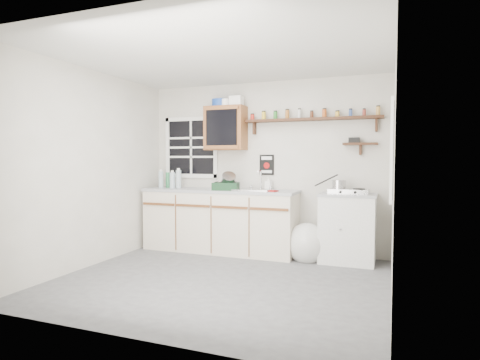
% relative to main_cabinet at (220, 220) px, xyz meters
% --- Properties ---
extents(room, '(3.64, 3.24, 2.54)m').
position_rel_main_cabinet_xyz_m(room, '(0.58, -1.30, 0.79)').
color(room, '#4B4B4E').
rests_on(room, ground).
extents(main_cabinet, '(2.31, 0.63, 0.92)m').
position_rel_main_cabinet_xyz_m(main_cabinet, '(0.00, 0.00, 0.00)').
color(main_cabinet, beige).
rests_on(main_cabinet, floor).
extents(right_cabinet, '(0.73, 0.57, 0.91)m').
position_rel_main_cabinet_xyz_m(right_cabinet, '(1.83, 0.03, -0.01)').
color(right_cabinet, silver).
rests_on(right_cabinet, floor).
extents(sink, '(0.52, 0.44, 0.29)m').
position_rel_main_cabinet_xyz_m(sink, '(0.54, 0.01, 0.47)').
color(sink, '#B4B4B9').
rests_on(sink, main_cabinet).
extents(upper_cabinet, '(0.60, 0.32, 0.65)m').
position_rel_main_cabinet_xyz_m(upper_cabinet, '(0.03, 0.14, 1.36)').
color(upper_cabinet, brown).
rests_on(upper_cabinet, wall_back).
extents(upper_cabinet_clutter, '(0.48, 0.24, 0.14)m').
position_rel_main_cabinet_xyz_m(upper_cabinet_clutter, '(0.04, 0.14, 1.75)').
color(upper_cabinet_clutter, '#173C97').
rests_on(upper_cabinet_clutter, upper_cabinet).
extents(spice_shelf, '(1.91, 0.18, 0.35)m').
position_rel_main_cabinet_xyz_m(spice_shelf, '(1.30, 0.21, 1.47)').
color(spice_shelf, black).
rests_on(spice_shelf, wall_back).
extents(secondary_shelf, '(0.45, 0.16, 0.24)m').
position_rel_main_cabinet_xyz_m(secondary_shelf, '(1.94, 0.22, 1.12)').
color(secondary_shelf, black).
rests_on(secondary_shelf, wall_back).
extents(warning_sign, '(0.22, 0.02, 0.30)m').
position_rel_main_cabinet_xyz_m(warning_sign, '(0.63, 0.29, 0.82)').
color(warning_sign, black).
rests_on(warning_sign, wall_back).
extents(window_back, '(0.93, 0.03, 0.98)m').
position_rel_main_cabinet_xyz_m(window_back, '(-0.62, 0.29, 1.09)').
color(window_back, black).
rests_on(window_back, wall_back).
extents(window_right, '(0.03, 0.78, 1.08)m').
position_rel_main_cabinet_xyz_m(window_right, '(2.37, -0.75, 0.99)').
color(window_right, black).
rests_on(window_right, wall_back).
extents(water_bottles, '(0.37, 0.15, 0.31)m').
position_rel_main_cabinet_xyz_m(water_bottles, '(-0.83, 0.01, 0.59)').
color(water_bottles, '#A4B9C0').
rests_on(water_bottles, main_cabinet).
extents(dish_rack, '(0.41, 0.34, 0.27)m').
position_rel_main_cabinet_xyz_m(dish_rack, '(0.15, -0.09, 0.55)').
color(dish_rack, black).
rests_on(dish_rack, main_cabinet).
extents(soap_bottle, '(0.10, 0.10, 0.19)m').
position_rel_main_cabinet_xyz_m(soap_bottle, '(0.68, 0.22, 0.55)').
color(soap_bottle, white).
rests_on(soap_bottle, main_cabinet).
extents(rag, '(0.16, 0.15, 0.02)m').
position_rel_main_cabinet_xyz_m(rag, '(0.84, -0.13, 0.47)').
color(rag, maroon).
rests_on(rag, main_cabinet).
extents(hotplate, '(0.52, 0.29, 0.07)m').
position_rel_main_cabinet_xyz_m(hotplate, '(1.85, 0.01, 0.48)').
color(hotplate, '#B4B4B9').
rests_on(hotplate, right_cabinet).
extents(saucepan, '(0.44, 0.26, 0.19)m').
position_rel_main_cabinet_xyz_m(saucepan, '(1.71, 0.01, 0.57)').
color(saucepan, '#B4B4B9').
rests_on(saucepan, hotplate).
extents(trash_bag, '(0.48, 0.43, 0.54)m').
position_rel_main_cabinet_xyz_m(trash_bag, '(1.32, -0.09, -0.23)').
color(trash_bag, silver).
rests_on(trash_bag, floor).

